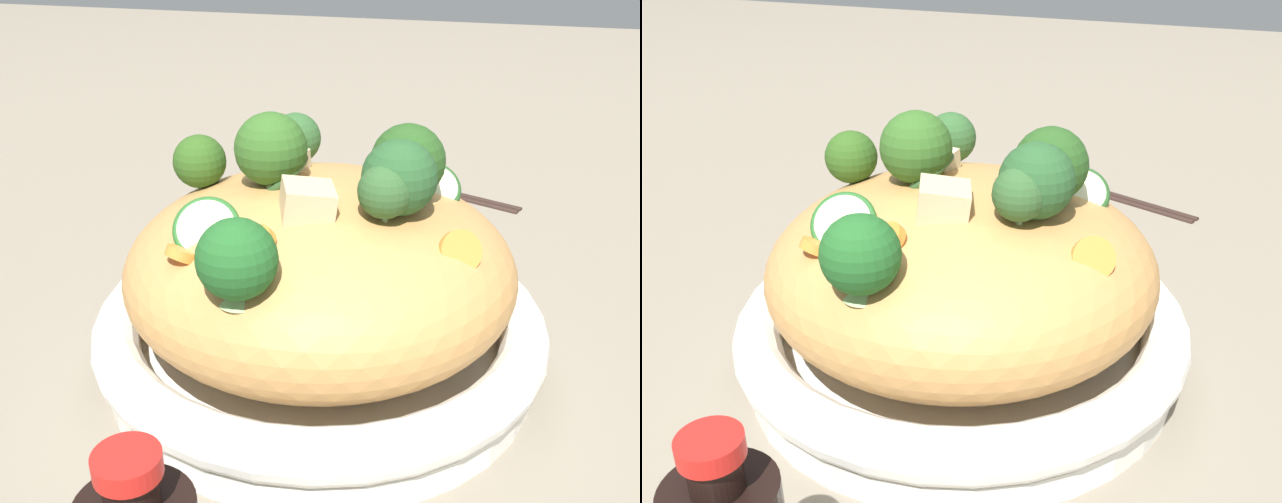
{
  "view_description": "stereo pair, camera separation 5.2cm",
  "coord_description": "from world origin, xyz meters",
  "views": [
    {
      "loc": [
        -0.45,
        -0.11,
        0.33
      ],
      "look_at": [
        0.0,
        0.0,
        0.09
      ],
      "focal_mm": 42.08,
      "sensor_mm": 36.0,
      "label": 1
    },
    {
      "loc": [
        -0.44,
        -0.16,
        0.33
      ],
      "look_at": [
        0.0,
        0.0,
        0.09
      ],
      "focal_mm": 42.08,
      "sensor_mm": 36.0,
      "label": 2
    }
  ],
  "objects": [
    {
      "name": "carrot_coins",
      "position": [
        -0.06,
        -0.02,
        0.12
      ],
      "size": [
        0.07,
        0.19,
        0.03
      ],
      "color": "orange",
      "rests_on": "serving_bowl"
    },
    {
      "name": "noodle_heap",
      "position": [
        -0.0,
        0.0,
        0.08
      ],
      "size": [
        0.27,
        0.27,
        0.12
      ],
      "color": "tan",
      "rests_on": "serving_bowl"
    },
    {
      "name": "broccoli_florets",
      "position": [
        -0.01,
        -0.0,
        0.15
      ],
      "size": [
        0.24,
        0.21,
        0.08
      ],
      "color": "#A4C375",
      "rests_on": "serving_bowl"
    },
    {
      "name": "chopsticks_pair",
      "position": [
        0.37,
        -0.03,
        0.0
      ],
      "size": [
        0.11,
        0.23,
        0.01
      ],
      "color": "black",
      "rests_on": "ground_plane"
    },
    {
      "name": "zucchini_slices",
      "position": [
        0.0,
        0.01,
        0.13
      ],
      "size": [
        0.15,
        0.18,
        0.05
      ],
      "color": "beige",
      "rests_on": "serving_bowl"
    },
    {
      "name": "chicken_chunks",
      "position": [
        -0.01,
        0.01,
        0.14
      ],
      "size": [
        0.11,
        0.07,
        0.03
      ],
      "color": "#C4B991",
      "rests_on": "serving_bowl"
    },
    {
      "name": "ground_plane",
      "position": [
        0.0,
        0.0,
        0.0
      ],
      "size": [
        3.0,
        3.0,
        0.0
      ],
      "primitive_type": "plane",
      "color": "gray"
    },
    {
      "name": "serving_bowl",
      "position": [
        0.0,
        0.0,
        0.03
      ],
      "size": [
        0.32,
        0.32,
        0.05
      ],
      "color": "white",
      "rests_on": "ground_plane"
    }
  ]
}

